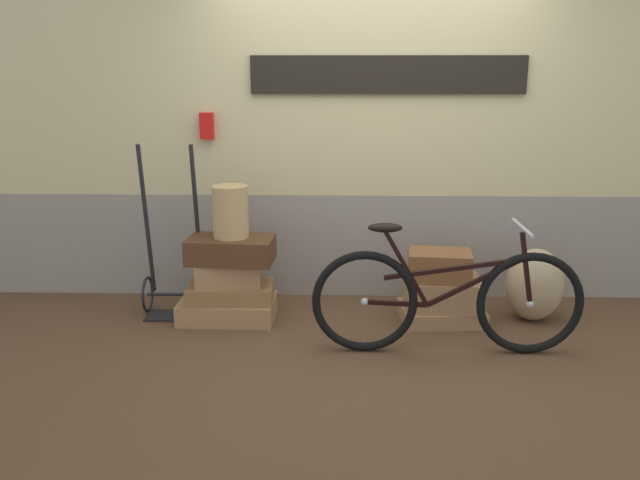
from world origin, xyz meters
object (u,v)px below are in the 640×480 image
Objects in this scene: suitcase_5 at (442,292)px; wicker_basket at (231,212)px; suitcase_4 at (441,313)px; suitcase_2 at (229,273)px; burlap_sack at (535,285)px; suitcase_3 at (231,250)px; suitcase_1 at (231,292)px; bicycle at (446,300)px; suitcase_6 at (440,266)px; suitcase_0 at (228,309)px; luggage_trolley at (174,275)px.

wicker_basket reaches higher than suitcase_5.
suitcase_4 is at bearing 0.25° from wicker_basket.
wicker_basket is (0.03, 0.02, 0.45)m from suitcase_2.
suitcase_5 is 0.68m from burlap_sack.
suitcase_3 is at bearing -15.67° from suitcase_2.
wicker_basket is 2.28m from burlap_sack.
suitcase_1 is 0.35× the size of bicycle.
suitcase_6 reaches higher than suitcase_1.
suitcase_4 is 0.71m from burlap_sack.
suitcase_6 reaches higher than suitcase_4.
bicycle is (-0.75, -0.59, 0.09)m from burlap_sack.
wicker_basket reaches higher than suitcase_4.
burlap_sack reaches higher than suitcase_0.
suitcase_3 is at bearing -27.43° from suitcase_0.
bicycle is at bearing -101.43° from suitcase_4.
suitcase_2 is (-0.01, 0.00, 0.15)m from suitcase_1.
bicycle is at bearing -21.75° from suitcase_1.
luggage_trolley is (-0.46, 0.12, -0.52)m from wicker_basket.
suitcase_3 is 1.13× the size of suitcase_5.
suitcase_1 is 1.39× the size of suitcase_6.
wicker_basket is 0.29× the size of luggage_trolley.
bicycle is at bearing -20.46° from wicker_basket.
suitcase_5 is at bearing -3.32° from luggage_trolley.
suitcase_3 is at bearing -174.43° from suitcase_6.
suitcase_6 is 1.18× the size of wicker_basket.
wicker_basket is (-1.53, -0.01, 0.76)m from suitcase_4.
wicker_basket reaches higher than burlap_sack.
suitcase_1 is 1.01× the size of suitcase_3.
suitcase_6 is 0.53m from bicycle.
burlap_sack is at bearing 5.04° from suitcase_5.
suitcase_1 is at bearing 160.38° from bicycle.
suitcase_4 is at bearing -176.90° from burlap_sack.
burlap_sack is (0.68, 0.04, 0.22)m from suitcase_4.
suitcase_5 is 0.31× the size of bicycle.
bicycle is (1.48, -0.53, 0.15)m from suitcase_1.
suitcase_1 is at bearing 179.21° from suitcase_3.
suitcase_3 reaches higher than suitcase_0.
suitcase_5 is 0.42× the size of luggage_trolley.
wicker_basket reaches higher than suitcase_3.
suitcase_3 is 0.54m from luggage_trolley.
suitcase_0 is 1.59m from suitcase_5.
suitcase_4 is at bearing 4.60° from suitcase_3.
suitcase_0 is 1.13× the size of suitcase_3.
suitcase_4 is 0.64m from bicycle.
suitcase_0 is at bearing 159.99° from bicycle.
suitcase_1 is 1.13× the size of burlap_sack.
suitcase_0 is 1.57× the size of suitcase_6.
suitcase_2 is at bearing -177.87° from suitcase_5.
burlap_sack is (2.22, 0.06, -0.27)m from suitcase_3.
suitcase_0 is 0.15m from suitcase_1.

